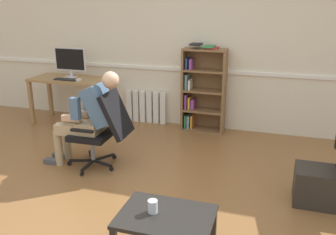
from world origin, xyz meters
TOP-DOWN VIEW (x-y plane):
  - ground_plane at (0.00, 0.00)m, footprint 18.00×18.00m
  - back_wall at (0.00, 2.65)m, footprint 12.00×0.13m
  - computer_desk at (-1.95, 2.15)m, footprint 1.24×0.60m
  - imac_monitor at (-1.94, 2.23)m, footprint 0.55×0.14m
  - keyboard at (-1.91, 2.01)m, footprint 0.39×0.12m
  - computer_mouse at (-1.70, 2.03)m, footprint 0.06×0.10m
  - bookshelf at (0.20, 2.44)m, footprint 0.66×0.29m
  - radiator at (-0.76, 2.54)m, footprint 0.69×0.08m
  - office_chair at (-0.65, 0.77)m, footprint 0.80×0.61m
  - person_seated at (-0.83, 0.77)m, footprint 1.02×0.40m
  - coffee_table at (0.60, -0.65)m, footprint 0.73×0.53m
  - drinking_glass at (0.49, -0.64)m, footprint 0.08×0.08m

SIDE VIEW (x-z plane):
  - ground_plane at x=0.00m, z-range 0.00..0.00m
  - radiator at x=-0.76m, z-range 0.00..0.53m
  - coffee_table at x=0.60m, z-range 0.16..0.59m
  - drinking_glass at x=0.49m, z-range 0.43..0.54m
  - office_chair at x=-0.65m, z-range 0.04..1.01m
  - computer_desk at x=-1.95m, z-range 0.26..1.02m
  - bookshelf at x=0.20m, z-range -0.03..1.32m
  - person_seated at x=-0.83m, z-range 0.04..1.25m
  - keyboard at x=-1.91m, z-range 0.76..0.78m
  - computer_mouse at x=-1.70m, z-range 0.76..0.79m
  - imac_monitor at x=-1.94m, z-range 0.79..1.27m
  - back_wall at x=0.00m, z-range 0.00..2.70m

